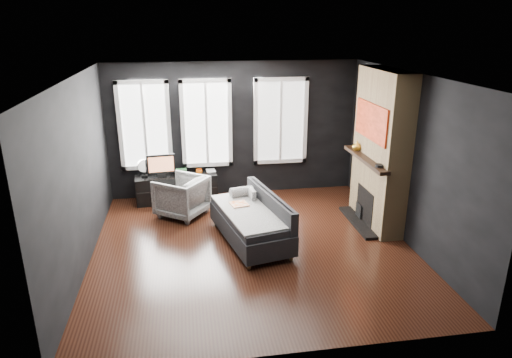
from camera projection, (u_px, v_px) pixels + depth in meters
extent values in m
plane|color=black|center=(253.00, 247.00, 7.31)|extent=(5.00, 5.00, 0.00)
plane|color=white|center=(252.00, 76.00, 6.42)|extent=(5.00, 5.00, 0.00)
cube|color=black|center=(234.00, 130.00, 9.19)|extent=(5.00, 0.02, 2.70)
cube|color=black|center=(79.00, 175.00, 6.49)|extent=(0.02, 5.00, 2.70)
cube|color=black|center=(408.00, 159.00, 7.23)|extent=(0.02, 5.00, 2.70)
cube|color=gray|center=(252.00, 197.00, 7.81)|extent=(0.11, 0.31, 0.30)
imported|color=silver|center=(182.00, 194.00, 8.39)|extent=(1.06, 1.08, 0.81)
imported|color=#E65D09|center=(199.00, 171.00, 9.05)|extent=(0.14, 0.12, 0.13)
imported|color=tan|center=(206.00, 166.00, 9.19)|extent=(0.18, 0.03, 0.24)
cube|color=#286931|center=(181.00, 172.00, 9.02)|extent=(0.22, 0.15, 0.11)
imported|color=gold|center=(357.00, 146.00, 8.16)|extent=(0.20, 0.20, 0.17)
cylinder|color=black|center=(379.00, 166.00, 7.25)|extent=(0.15, 0.15, 0.04)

